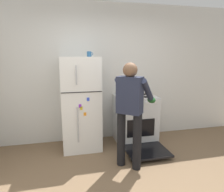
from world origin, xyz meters
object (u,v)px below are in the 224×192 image
red_pot (129,94)px  pepper_mill (146,90)px  person_cook (131,106)px  coffee_mug (89,54)px  stove_range (135,120)px  refrigerator (81,103)px

red_pot → pepper_mill: (0.46, 0.25, 0.02)m
person_cook → coffee_mug: size_ratio=14.28×
red_pot → coffee_mug: size_ratio=3.29×
stove_range → person_cook: bearing=-114.8°
person_cook → stove_range: bearing=65.2°
person_cook → pepper_mill: (0.69, 1.05, 0.04)m
stove_range → person_cook: person_cook is taller
person_cook → pepper_mill: size_ratio=11.35×
coffee_mug → person_cook: bearing=-61.5°
coffee_mug → refrigerator: bearing=-164.6°
stove_range → pepper_mill: (0.30, 0.22, 0.55)m
person_cook → coffee_mug: 1.28m
person_cook → red_pot: person_cook is taller
stove_range → red_pot: 0.55m
refrigerator → person_cook: bearing=-51.8°
person_cook → red_pot: size_ratio=4.34×
coffee_mug → stove_range: bearing=-4.4°
refrigerator → red_pot: refrigerator is taller
refrigerator → red_pot: bearing=-3.2°
refrigerator → person_cook: 1.09m
refrigerator → coffee_mug: bearing=15.4°
refrigerator → red_pot: size_ratio=4.54×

